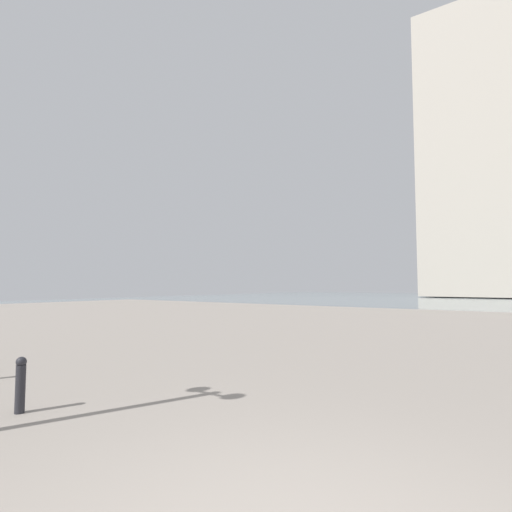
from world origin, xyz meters
name	(u,v)px	position (x,y,z in m)	size (l,w,h in m)	color
building_slab	(471,156)	(7.79, -61.11, 19.42)	(12.19, 11.44, 38.85)	#B2A899
bollard_near	(20,384)	(4.37, -0.43, 0.37)	(0.13, 0.13, 0.71)	#232328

